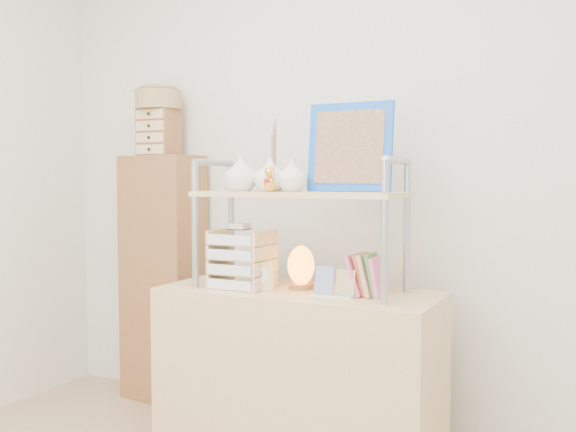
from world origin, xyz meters
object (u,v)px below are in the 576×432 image
(desk, at_px, (299,376))
(salt_lamp, at_px, (301,267))
(cabinet, at_px, (163,278))
(letter_tray, at_px, (241,262))

(desk, relative_size, salt_lamp, 6.38)
(desk, distance_m, salt_lamp, 0.47)
(desk, relative_size, cabinet, 0.89)
(desk, bearing_deg, salt_lamp, 96.20)
(cabinet, xyz_separation_m, letter_tray, (0.76, -0.44, 0.19))
(desk, relative_size, letter_tray, 4.25)
(letter_tray, bearing_deg, desk, 15.04)
(cabinet, bearing_deg, letter_tray, -22.52)
(desk, height_order, cabinet, cabinet)
(letter_tray, height_order, salt_lamp, letter_tray)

